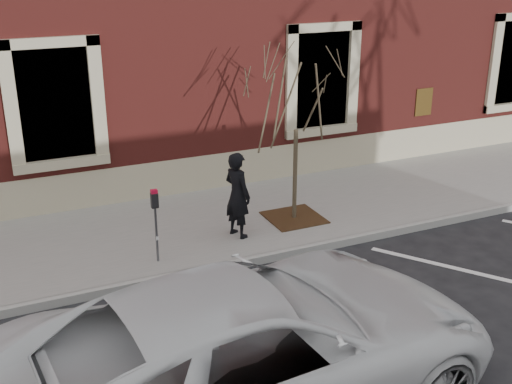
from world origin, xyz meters
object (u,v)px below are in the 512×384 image
sapling (297,104)px  white_truck (247,349)px  man (237,195)px  parking_meter (155,212)px

sapling → white_truck: (-3.10, -4.71, -1.62)m
white_truck → man: bearing=-26.7°
sapling → white_truck: 5.87m
parking_meter → white_truck: (-0.05, -4.01, -0.19)m
man → sapling: (1.36, 0.29, 1.53)m
white_truck → parking_meter: bearing=-5.9°
sapling → white_truck: sapling is taller
man → parking_meter: man is taller
sapling → white_truck: bearing=-123.3°
white_truck → sapling: bearing=-38.5°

